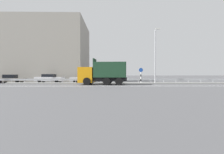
{
  "coord_description": "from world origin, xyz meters",
  "views": [
    {
      "loc": [
        -1.82,
        -26.04,
        1.52
      ],
      "look_at": [
        -1.31,
        0.14,
        1.08
      ],
      "focal_mm": 28.0,
      "sensor_mm": 36.0,
      "label": 1
    }
  ],
  "objects_px": {
    "dump_truck": "(97,76)",
    "street_lamp_1": "(155,54)",
    "median_road_sign": "(141,75)",
    "parked_car_3": "(85,79)",
    "parked_car_1": "(11,79)",
    "parked_car_2": "(50,78)"
  },
  "relations": [
    {
      "from": "dump_truck",
      "to": "street_lamp_1",
      "type": "height_order",
      "value": "street_lamp_1"
    },
    {
      "from": "median_road_sign",
      "to": "parked_car_3",
      "type": "xyz_separation_m",
      "value": [
        -9.25,
        2.94,
        -0.6
      ]
    },
    {
      "from": "street_lamp_1",
      "to": "parked_car_3",
      "type": "height_order",
      "value": "street_lamp_1"
    },
    {
      "from": "parked_car_1",
      "to": "parked_car_2",
      "type": "bearing_deg",
      "value": 91.38
    },
    {
      "from": "median_road_sign",
      "to": "parked_car_1",
      "type": "distance_m",
      "value": 22.04
    },
    {
      "from": "parked_car_2",
      "to": "parked_car_3",
      "type": "xyz_separation_m",
      "value": [
        6.25,
        -0.41,
        -0.05
      ]
    },
    {
      "from": "parked_car_1",
      "to": "parked_car_3",
      "type": "xyz_separation_m",
      "value": [
        12.62,
        0.28,
        0.0
      ]
    },
    {
      "from": "dump_truck",
      "to": "street_lamp_1",
      "type": "distance_m",
      "value": 9.93
    },
    {
      "from": "street_lamp_1",
      "to": "parked_car_2",
      "type": "distance_m",
      "value": 18.51
    },
    {
      "from": "street_lamp_1",
      "to": "parked_car_2",
      "type": "relative_size",
      "value": 1.7
    },
    {
      "from": "median_road_sign",
      "to": "parked_car_1",
      "type": "bearing_deg",
      "value": 173.05
    },
    {
      "from": "median_road_sign",
      "to": "street_lamp_1",
      "type": "distance_m",
      "value": 4.05
    },
    {
      "from": "dump_truck",
      "to": "parked_car_1",
      "type": "bearing_deg",
      "value": 76.3
    },
    {
      "from": "street_lamp_1",
      "to": "parked_car_1",
      "type": "xyz_separation_m",
      "value": [
        -24.11,
        2.87,
        -3.97
      ]
    },
    {
      "from": "parked_car_1",
      "to": "parked_car_3",
      "type": "bearing_deg",
      "value": 86.5
    },
    {
      "from": "dump_truck",
      "to": "median_road_sign",
      "type": "bearing_deg",
      "value": -62.91
    },
    {
      "from": "parked_car_1",
      "to": "parked_car_2",
      "type": "distance_m",
      "value": 6.41
    },
    {
      "from": "median_road_sign",
      "to": "parked_car_2",
      "type": "xyz_separation_m",
      "value": [
        -15.5,
        3.35,
        -0.55
      ]
    },
    {
      "from": "parked_car_3",
      "to": "street_lamp_1",
      "type": "bearing_deg",
      "value": -103.49
    },
    {
      "from": "parked_car_2",
      "to": "parked_car_3",
      "type": "height_order",
      "value": "parked_car_2"
    },
    {
      "from": "median_road_sign",
      "to": "street_lamp_1",
      "type": "relative_size",
      "value": 0.3
    },
    {
      "from": "dump_truck",
      "to": "parked_car_2",
      "type": "xyz_separation_m",
      "value": [
        -8.72,
        6.01,
        -0.54
      ]
    }
  ]
}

